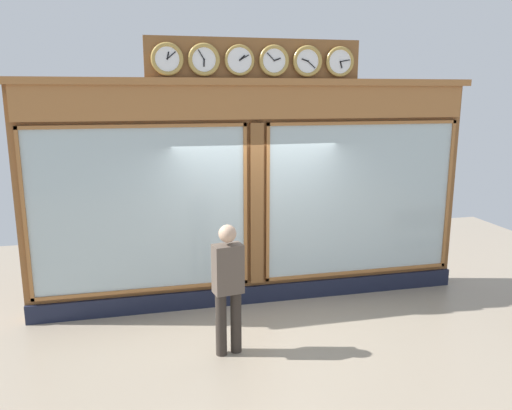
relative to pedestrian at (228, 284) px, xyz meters
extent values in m
plane|color=gray|center=(-0.71, 1.31, -0.93)|extent=(14.00, 14.00, 0.00)
cube|color=brown|center=(-0.71, -1.64, 0.75)|extent=(6.80, 0.30, 3.36)
cube|color=#191E33|center=(-0.71, -1.47, -0.79)|extent=(6.80, 0.08, 0.28)
cube|color=#A56936|center=(-0.71, -1.45, 2.18)|extent=(6.66, 0.08, 0.48)
cube|color=#A56936|center=(-0.71, -1.47, 2.48)|extent=(6.94, 0.20, 0.10)
cube|color=silver|center=(-2.43, -1.48, 0.66)|extent=(3.05, 0.02, 2.37)
cube|color=#A56936|center=(-2.43, -1.46, 1.87)|extent=(3.15, 0.04, 0.05)
cube|color=#A56936|center=(-2.43, -1.46, -0.56)|extent=(3.15, 0.04, 0.05)
cube|color=#A56936|center=(-3.98, -1.46, 0.66)|extent=(0.05, 0.04, 2.47)
cube|color=#A56936|center=(-0.88, -1.46, 0.66)|extent=(0.05, 0.04, 2.47)
cube|color=silver|center=(1.02, -1.48, 0.66)|extent=(3.05, 0.02, 2.37)
cube|color=#A56936|center=(1.02, -1.46, 1.87)|extent=(3.15, 0.04, 0.05)
cube|color=#A56936|center=(1.02, -1.46, -0.56)|extent=(3.15, 0.04, 0.05)
cube|color=#A56936|center=(2.57, -1.46, 0.66)|extent=(0.05, 0.04, 2.47)
cube|color=#A56936|center=(-0.53, -1.46, 0.66)|extent=(0.05, 0.04, 2.47)
cube|color=brown|center=(-0.71, -1.46, 0.66)|extent=(0.20, 0.10, 2.47)
cube|color=brown|center=(-0.71, -1.51, 2.77)|extent=(3.15, 0.06, 0.63)
cylinder|color=white|center=(-1.97, -1.43, 2.77)|extent=(0.36, 0.02, 0.36)
torus|color=#B79347|center=(-1.97, -1.43, 2.77)|extent=(0.44, 0.05, 0.44)
cube|color=black|center=(-1.99, -1.42, 2.72)|extent=(0.05, 0.01, 0.10)
cube|color=black|center=(-2.05, -1.42, 2.78)|extent=(0.15, 0.01, 0.04)
sphere|color=black|center=(-1.97, -1.41, 2.77)|extent=(0.02, 0.02, 0.02)
cylinder|color=white|center=(-1.47, -1.43, 2.77)|extent=(0.36, 0.02, 0.36)
torus|color=#B79347|center=(-1.47, -1.43, 2.77)|extent=(0.45, 0.06, 0.45)
cube|color=black|center=(-1.42, -1.42, 2.78)|extent=(0.10, 0.01, 0.05)
cube|color=black|center=(-1.52, -1.42, 2.72)|extent=(0.12, 0.01, 0.11)
sphere|color=black|center=(-1.47, -1.41, 2.77)|extent=(0.02, 0.02, 0.02)
cylinder|color=white|center=(-0.96, -1.43, 2.77)|extent=(0.36, 0.02, 0.36)
torus|color=#B79347|center=(-0.96, -1.43, 2.77)|extent=(0.44, 0.06, 0.44)
cube|color=black|center=(-1.01, -1.42, 2.79)|extent=(0.10, 0.01, 0.05)
cube|color=black|center=(-0.91, -1.42, 2.82)|extent=(0.12, 0.01, 0.11)
sphere|color=black|center=(-0.96, -1.41, 2.77)|extent=(0.02, 0.02, 0.02)
cylinder|color=white|center=(-0.46, -1.43, 2.77)|extent=(0.36, 0.02, 0.36)
torus|color=#B79347|center=(-0.46, -1.43, 2.77)|extent=(0.43, 0.04, 0.43)
cube|color=black|center=(-0.49, -1.42, 2.80)|extent=(0.08, 0.01, 0.08)
cube|color=black|center=(-0.52, -1.42, 2.81)|extent=(0.14, 0.01, 0.08)
sphere|color=black|center=(-0.46, -1.41, 2.77)|extent=(0.02, 0.02, 0.02)
cylinder|color=white|center=(0.05, -1.43, 2.77)|extent=(0.36, 0.02, 0.36)
torus|color=#B79347|center=(0.05, -1.43, 2.77)|extent=(0.45, 0.06, 0.45)
cube|color=black|center=(0.05, -1.42, 2.72)|extent=(0.02, 0.01, 0.10)
cube|color=black|center=(0.09, -1.42, 2.83)|extent=(0.09, 0.01, 0.14)
sphere|color=black|center=(0.05, -1.41, 2.77)|extent=(0.02, 0.02, 0.02)
cylinder|color=white|center=(0.55, -1.43, 2.77)|extent=(0.36, 0.02, 0.36)
torus|color=#B79347|center=(0.55, -1.43, 2.77)|extent=(0.45, 0.06, 0.45)
cube|color=black|center=(0.54, -1.42, 2.82)|extent=(0.04, 0.01, 0.10)
cube|color=black|center=(0.50, -1.42, 2.82)|extent=(0.12, 0.01, 0.11)
sphere|color=black|center=(0.55, -1.41, 2.77)|extent=(0.02, 0.02, 0.02)
cylinder|color=#312A24|center=(0.10, 0.02, -0.52)|extent=(0.14, 0.14, 0.82)
cylinder|color=#312A24|center=(-0.10, -0.02, -0.52)|extent=(0.14, 0.14, 0.82)
cube|color=brown|center=(0.00, 0.00, 0.20)|extent=(0.39, 0.28, 0.62)
sphere|color=tan|center=(0.00, 0.00, 0.65)|extent=(0.22, 0.22, 0.22)
camera|label=1|loc=(1.03, 5.86, 2.31)|focal=35.66mm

